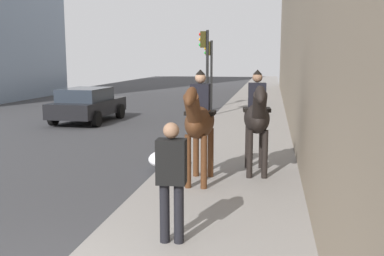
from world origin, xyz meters
The scene contains 7 objects.
mounted_horse_near centered at (4.83, -1.12, 1.43)m, with size 2.15×0.60×2.33m.
mounted_horse_far centered at (5.81, -2.25, 1.40)m, with size 2.15×0.70×2.30m.
pedestrian_greeting centered at (1.81, -1.23, 1.10)m, with size 0.28×0.41×1.70m.
car_near_lane centered at (13.55, 5.05, 0.76)m, with size 4.15×2.17×1.44m.
traffic_light_near_curb centered at (15.40, 0.33, 2.59)m, with size 0.20×0.44×3.86m.
traffic_light_far_curb centered at (18.83, 0.62, 2.40)m, with size 0.20×0.44×3.55m.
snow_pile_far centered at (6.09, -0.15, 0.31)m, with size 1.13×0.87×0.39m, color white.
Camera 1 is at (-3.97, -2.56, 2.68)m, focal length 41.65 mm.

